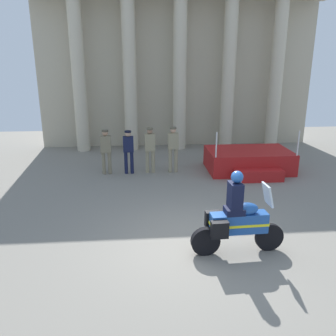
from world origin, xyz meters
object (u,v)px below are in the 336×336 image
(officer_in_row_2, at_px, (150,147))
(officer_in_row_3, at_px, (173,146))
(reviewing_stand, at_px, (249,161))
(motorcycle_with_rider, at_px, (236,220))
(officer_in_row_1, at_px, (128,149))
(officer_in_row_0, at_px, (106,148))

(officer_in_row_2, distance_m, officer_in_row_3, 0.86)
(officer_in_row_2, bearing_deg, reviewing_stand, 177.69)
(officer_in_row_2, relative_size, motorcycle_with_rider, 0.82)
(officer_in_row_1, xyz_separation_m, officer_in_row_3, (1.66, 0.02, 0.06))
(officer_in_row_1, height_order, officer_in_row_3, officer_in_row_3)
(officer_in_row_3, distance_m, motorcycle_with_rider, 5.94)
(officer_in_row_2, bearing_deg, officer_in_row_1, 1.89)
(reviewing_stand, height_order, officer_in_row_1, reviewing_stand)
(officer_in_row_0, relative_size, motorcycle_with_rider, 0.79)
(officer_in_row_0, height_order, officer_in_row_2, officer_in_row_2)
(officer_in_row_0, distance_m, officer_in_row_1, 0.83)
(officer_in_row_2, relative_size, officer_in_row_3, 0.99)
(officer_in_row_0, distance_m, officer_in_row_3, 2.48)
(officer_in_row_1, relative_size, officer_in_row_2, 0.95)
(reviewing_stand, distance_m, officer_in_row_3, 2.98)
(officer_in_row_2, distance_m, motorcycle_with_rider, 6.13)
(officer_in_row_3, height_order, motorcycle_with_rider, motorcycle_with_rider)
(reviewing_stand, bearing_deg, motorcycle_with_rider, -110.06)
(officer_in_row_1, xyz_separation_m, motorcycle_with_rider, (2.45, -5.86, -0.17))
(officer_in_row_1, bearing_deg, officer_in_row_0, -2.34)
(officer_in_row_0, bearing_deg, reviewing_stand, 178.30)
(officer_in_row_0, height_order, motorcycle_with_rider, motorcycle_with_rider)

